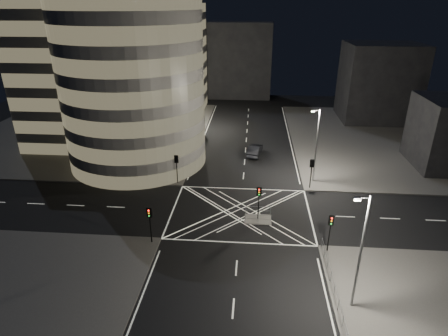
# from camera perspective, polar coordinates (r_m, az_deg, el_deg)

# --- Properties ---
(ground) EXTENTS (120.00, 120.00, 0.00)m
(ground) POSITION_cam_1_polar(r_m,az_deg,el_deg) (44.08, 2.56, -6.76)
(ground) COLOR black
(ground) RESTS_ON ground
(sidewalk_far_left) EXTENTS (42.00, 42.00, 0.15)m
(sidewalk_far_left) POSITION_cam_1_polar(r_m,az_deg,el_deg) (74.93, -19.39, 5.25)
(sidewalk_far_left) COLOR #4B4947
(sidewalk_far_left) RESTS_ON ground
(sidewalk_far_right) EXTENTS (42.00, 42.00, 0.15)m
(sidewalk_far_right) POSITION_cam_1_polar(r_m,az_deg,el_deg) (74.08, 26.55, 3.83)
(sidewalk_far_right) COLOR #4B4947
(sidewalk_far_right) RESTS_ON ground
(central_island) EXTENTS (3.00, 2.00, 0.15)m
(central_island) POSITION_cam_1_polar(r_m,az_deg,el_deg) (42.76, 5.18, -7.80)
(central_island) COLOR slate
(central_island) RESTS_ON ground
(office_tower_curved) EXTENTS (30.00, 29.00, 27.20)m
(office_tower_curved) POSITION_cam_1_polar(r_m,az_deg,el_deg) (61.42, -16.76, 13.84)
(office_tower_curved) COLOR gray
(office_tower_curved) RESTS_ON sidewalk_far_left
(office_block_rear) EXTENTS (24.00, 16.00, 22.00)m
(office_block_rear) POSITION_cam_1_polar(r_m,az_deg,el_deg) (83.87, -11.86, 15.82)
(office_block_rear) COLOR gray
(office_block_rear) RESTS_ON sidewalk_far_left
(building_right_far) EXTENTS (14.00, 12.00, 15.00)m
(building_right_far) POSITION_cam_1_polar(r_m,az_deg,el_deg) (83.05, 22.50, 12.00)
(building_right_far) COLOR black
(building_right_far) RESTS_ON sidewalk_far_right
(building_far_end) EXTENTS (18.00, 8.00, 18.00)m
(building_far_end) POSITION_cam_1_polar(r_m,az_deg,el_deg) (96.90, 1.63, 16.08)
(building_far_end) COLOR black
(building_far_end) RESTS_ON ground
(tree_a) EXTENTS (4.75, 4.75, 7.19)m
(tree_a) POSITION_cam_1_polar(r_m,az_deg,el_deg) (51.48, -8.71, 3.37)
(tree_a) COLOR black
(tree_a) RESTS_ON sidewalk_far_left
(tree_b) EXTENTS (5.16, 5.16, 8.16)m
(tree_b) POSITION_cam_1_polar(r_m,az_deg,el_deg) (56.76, -7.43, 6.22)
(tree_b) COLOR black
(tree_b) RESTS_ON sidewalk_far_left
(tree_c) EXTENTS (4.01, 4.01, 7.01)m
(tree_c) POSITION_cam_1_polar(r_m,az_deg,el_deg) (62.52, -6.31, 7.48)
(tree_c) COLOR black
(tree_c) RESTS_ON sidewalk_far_left
(tree_d) EXTENTS (5.55, 5.55, 8.05)m
(tree_d) POSITION_cam_1_polar(r_m,az_deg,el_deg) (68.15, -5.40, 9.07)
(tree_d) COLOR black
(tree_d) RESTS_ON sidewalk_far_left
(tree_e) EXTENTS (3.77, 3.77, 5.95)m
(tree_e) POSITION_cam_1_polar(r_m,az_deg,el_deg) (74.15, -4.59, 9.48)
(tree_e) COLOR black
(tree_e) RESTS_ON sidewalk_far_left
(traffic_signal_fl) EXTENTS (0.55, 0.22, 4.00)m
(traffic_signal_fl) POSITION_cam_1_polar(r_m,az_deg,el_deg) (49.76, -7.24, 0.62)
(traffic_signal_fl) COLOR black
(traffic_signal_fl) RESTS_ON sidewalk_far_left
(traffic_signal_nl) EXTENTS (0.55, 0.22, 4.00)m
(traffic_signal_nl) POSITION_cam_1_polar(r_m,az_deg,el_deg) (38.06, -11.26, -7.58)
(traffic_signal_nl) COLOR black
(traffic_signal_nl) RESTS_ON sidewalk_near_left
(traffic_signal_fr) EXTENTS (0.55, 0.22, 4.00)m
(traffic_signal_fr) POSITION_cam_1_polar(r_m,az_deg,el_deg) (49.37, 13.20, -0.05)
(traffic_signal_fr) COLOR black
(traffic_signal_fr) RESTS_ON sidewalk_far_right
(traffic_signal_nr) EXTENTS (0.55, 0.22, 4.00)m
(traffic_signal_nr) POSITION_cam_1_polar(r_m,az_deg,el_deg) (37.55, 15.91, -8.58)
(traffic_signal_nr) COLOR black
(traffic_signal_nr) RESTS_ON sidewalk_near_right
(traffic_signal_island) EXTENTS (0.55, 0.22, 4.00)m
(traffic_signal_island) POSITION_cam_1_polar(r_m,az_deg,el_deg) (41.33, 5.33, -4.45)
(traffic_signal_island) COLOR black
(traffic_signal_island) RESTS_ON central_island
(street_lamp_left_near) EXTENTS (1.25, 0.25, 10.00)m
(street_lamp_left_near) POSITION_cam_1_polar(r_m,az_deg,el_deg) (53.70, -6.96, 5.42)
(street_lamp_left_near) COLOR slate
(street_lamp_left_near) RESTS_ON sidewalk_far_left
(street_lamp_left_far) EXTENTS (1.25, 0.25, 10.00)m
(street_lamp_left_far) POSITION_cam_1_polar(r_m,az_deg,el_deg) (70.71, -4.14, 10.12)
(street_lamp_left_far) COLOR slate
(street_lamp_left_far) RESTS_ON sidewalk_far_left
(street_lamp_right_far) EXTENTS (1.25, 0.25, 10.00)m
(street_lamp_right_far) POSITION_cam_1_polar(r_m,az_deg,el_deg) (50.52, 13.87, 3.66)
(street_lamp_right_far) COLOR slate
(street_lamp_right_far) RESTS_ON sidewalk_far_right
(street_lamp_right_near) EXTENTS (1.25, 0.25, 10.00)m
(street_lamp_right_near) POSITION_cam_1_polar(r_m,az_deg,el_deg) (30.47, 20.05, -11.67)
(street_lamp_right_near) COLOR slate
(street_lamp_right_near) RESTS_ON sidewalk_near_right
(railing_near_right) EXTENTS (0.06, 11.70, 1.10)m
(railing_near_right) POSITION_cam_1_polar(r_m,az_deg,el_deg) (34.52, 16.22, -16.47)
(railing_near_right) COLOR slate
(railing_near_right) RESTS_ON sidewalk_near_right
(railing_island_south) EXTENTS (2.80, 0.06, 1.10)m
(railing_island_south) POSITION_cam_1_polar(r_m,az_deg,el_deg) (41.66, 5.22, -7.72)
(railing_island_south) COLOR slate
(railing_island_south) RESTS_ON central_island
(railing_island_north) EXTENTS (2.80, 0.06, 1.10)m
(railing_island_north) POSITION_cam_1_polar(r_m,az_deg,el_deg) (43.20, 5.21, -6.46)
(railing_island_north) COLOR slate
(railing_island_north) RESTS_ON central_island
(sedan) EXTENTS (2.71, 5.44, 1.71)m
(sedan) POSITION_cam_1_polar(r_m,az_deg,el_deg) (59.81, 4.70, 2.73)
(sedan) COLOR black
(sedan) RESTS_ON ground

